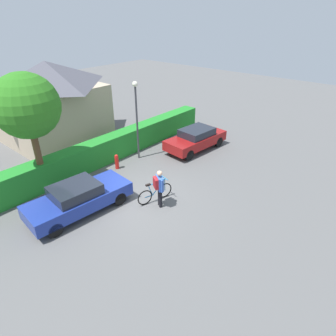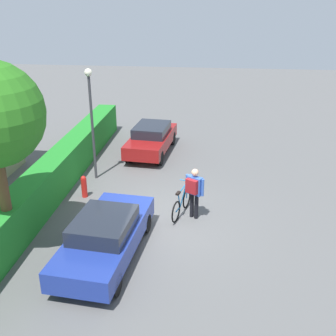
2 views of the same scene
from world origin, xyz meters
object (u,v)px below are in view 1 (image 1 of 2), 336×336
at_px(street_lamp, 136,111).
at_px(fire_hydrant, 117,161).
at_px(parked_car_near, 78,198).
at_px(parked_car_far, 196,139).
at_px(person_rider, 159,185).
at_px(bicycle, 155,193).
at_px(tree_kerbside, 27,107).

distance_m(street_lamp, fire_hydrant, 2.85).
bearing_deg(parked_car_near, fire_hydrant, 26.23).
xyz_separation_m(parked_car_near, street_lamp, (5.08, 1.75, 2.09)).
height_order(parked_car_far, street_lamp, street_lamp).
bearing_deg(person_rider, fire_hydrant, 75.18).
distance_m(parked_car_near, fire_hydrant, 3.85).
height_order(street_lamp, fire_hydrant, street_lamp).
bearing_deg(person_rider, parked_car_far, 21.43).
distance_m(bicycle, tree_kerbside, 6.32).
height_order(parked_car_near, bicycle, parked_car_near).
xyz_separation_m(person_rider, fire_hydrant, (1.04, 3.94, -0.62)).
xyz_separation_m(street_lamp, fire_hydrant, (-1.64, -0.05, -2.34)).
xyz_separation_m(parked_car_near, person_rider, (2.40, -2.24, 0.37)).
height_order(person_rider, tree_kerbside, tree_kerbside).
bearing_deg(parked_car_near, person_rider, -43.03).
height_order(street_lamp, tree_kerbside, tree_kerbside).
bearing_deg(fire_hydrant, bicycle, -103.77).
bearing_deg(bicycle, person_rider, -113.59).
bearing_deg(person_rider, parked_car_near, 136.97).
bearing_deg(parked_car_far, fire_hydrant, 159.94).
bearing_deg(parked_car_near, tree_kerbside, 91.40).
bearing_deg(fire_hydrant, tree_kerbside, 164.56).
bearing_deg(street_lamp, parked_car_far, -30.07).
relative_size(street_lamp, fire_hydrant, 5.26).
bearing_deg(street_lamp, fire_hydrant, -178.25).
xyz_separation_m(parked_car_near, parked_car_far, (8.11, -0.00, 0.02)).
bearing_deg(person_rider, street_lamp, 56.13).
relative_size(person_rider, street_lamp, 0.40).
xyz_separation_m(parked_car_far, street_lamp, (-3.03, 1.75, 2.06)).
height_order(person_rider, street_lamp, street_lamp).
xyz_separation_m(parked_car_far, tree_kerbside, (-8.17, 2.67, 3.25)).
bearing_deg(parked_car_far, tree_kerbside, 161.90).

